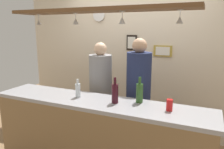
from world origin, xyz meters
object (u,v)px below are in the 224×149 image
Objects in this scene: person_middle_grey_shirt at (101,86)px; bottle_champagne_green at (140,92)px; bottle_soda_clear at (78,90)px; wall_clock at (99,15)px; drink_can at (169,105)px; bottle_wine_dark_red at (115,93)px; picture_frame_lower_pair at (163,51)px; person_right_navy_shirt at (139,87)px; picture_frame_crest at (132,43)px.

bottle_champagne_green is at bearing -33.12° from person_middle_grey_shirt.
bottle_soda_clear is 1.74m from wall_clock.
drink_can is 2.29m from wall_clock.
drink_can is (1.12, -0.62, 0.07)m from person_middle_grey_shirt.
bottle_soda_clear is 0.77× the size of bottle_champagne_green.
bottle_wine_dark_red reaches higher than bottle_soda_clear.
drink_can is 1.49m from picture_frame_lower_pair.
person_middle_grey_shirt is 5.44× the size of bottle_champagne_green.
bottle_wine_dark_red is (0.51, -0.63, 0.13)m from person_middle_grey_shirt.
drink_can is at bearing -49.52° from person_right_navy_shirt.
bottle_champagne_green is 1.00× the size of picture_frame_lower_pair.
bottle_soda_clear is at bearing -89.93° from person_middle_grey_shirt.
picture_frame_lower_pair is 0.55m from picture_frame_crest.
bottle_soda_clear is at bearing -170.57° from bottle_champagne_green.
wall_clock is (-1.17, 1.25, 0.95)m from bottle_champagne_green.
bottle_wine_dark_red is at bearing -51.09° from person_middle_grey_shirt.
bottle_soda_clear is at bearing 179.10° from bottle_wine_dark_red.
bottle_champagne_green is 1.96m from wall_clock.
picture_frame_crest is at bearing 101.84° from bottle_wine_dark_red.
wall_clock is at bearing -179.43° from picture_frame_crest.
picture_frame_crest is (-0.54, 0.00, 0.12)m from picture_frame_lower_pair.
picture_frame_lower_pair is 1.31m from wall_clock.
picture_frame_crest is at bearing 81.24° from bottle_soda_clear.
picture_frame_crest reaches higher than person_middle_grey_shirt.
picture_frame_lower_pair is at bearing 79.97° from bottle_wine_dark_red.
bottle_champagne_green is (0.76, -0.49, 0.13)m from person_middle_grey_shirt.
picture_frame_lower_pair reaches higher than bottle_champagne_green.
bottle_wine_dark_red is 0.51m from bottle_soda_clear.
drink_can is 0.47× the size of picture_frame_crest.
wall_clock reaches higher than person_middle_grey_shirt.
person_right_navy_shirt is 0.81m from drink_can.
picture_frame_crest reaches higher than drink_can.
person_right_navy_shirt is at bearing 82.18° from bottle_wine_dark_red.
wall_clock is at bearing 118.51° from person_middle_grey_shirt.
person_middle_grey_shirt is at bearing 90.07° from bottle_soda_clear.
wall_clock reaches higher than picture_frame_lower_pair.
picture_frame_lower_pair reaches higher than bottle_soda_clear.
picture_frame_lower_pair is at bearing 104.87° from drink_can.
bottle_champagne_green is at bearing -46.98° from wall_clock.
person_right_navy_shirt is at bearing -101.82° from picture_frame_lower_pair.
person_middle_grey_shirt is at bearing 180.00° from person_right_navy_shirt.
bottle_champagne_green is at bearing -71.57° from person_right_navy_shirt.
bottle_soda_clear is 0.77× the size of picture_frame_lower_pair.
person_right_navy_shirt is 5.68× the size of bottle_champagne_green.
bottle_wine_dark_red reaches higher than drink_can.
wall_clock is (-1.53, 1.37, 1.01)m from drink_can.
bottle_soda_clear is (-0.50, 0.01, -0.03)m from bottle_wine_dark_red.
bottle_champagne_green reaches higher than bottle_soda_clear.
bottle_wine_dark_red is 0.28m from bottle_champagne_green.
drink_can is at bearing 0.06° from bottle_soda_clear.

